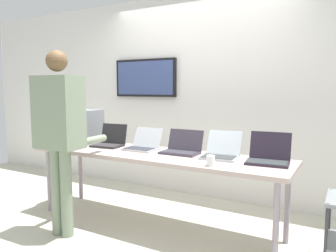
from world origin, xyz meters
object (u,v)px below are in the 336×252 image
equipment_box (82,126)px  person (60,125)px  laptop_station_2 (182,148)px  laptop_station_1 (143,145)px  laptop_station_3 (221,152)px  coffee_mug (211,161)px  laptop_station_4 (269,156)px  workbench (154,158)px  laptop_station_0 (110,141)px

equipment_box → person: size_ratio=0.25×
equipment_box → laptop_station_2: size_ratio=1.13×
laptop_station_1 → laptop_station_3: bearing=1.2°
laptop_station_3 → coffee_mug: laptop_station_3 is taller
laptop_station_2 → laptop_station_4: 0.86m
laptop_station_3 → person: (-1.32, -0.75, 0.25)m
workbench → laptop_station_4: laptop_station_4 is taller
equipment_box → laptop_station_0: 0.47m
laptop_station_4 → coffee_mug: bearing=-137.2°
laptop_station_1 → laptop_station_2: (0.46, 0.02, 0.00)m
equipment_box → laptop_station_3: equipment_box is taller
coffee_mug → workbench: bearing=160.8°
workbench → laptop_station_2: (0.25, 0.13, 0.11)m
laptop_station_4 → equipment_box: bearing=179.8°
laptop_station_1 → laptop_station_4: bearing=0.3°
laptop_station_1 → equipment_box: bearing=179.1°
equipment_box → laptop_station_3: bearing=0.1°
laptop_station_4 → person: size_ratio=0.22×
laptop_station_2 → laptop_station_4: (0.86, -0.01, 0.01)m
equipment_box → laptop_station_2: (1.35, 0.00, -0.15)m
equipment_box → laptop_station_4: bearing=-0.2°
laptop_station_3 → laptop_station_0: bearing=-178.6°
laptop_station_0 → coffee_mug: bearing=-14.2°
laptop_station_1 → person: (-0.44, -0.73, 0.26)m
workbench → laptop_station_3: bearing=10.9°
coffee_mug → person: bearing=-164.8°
laptop_station_4 → laptop_station_3: bearing=178.4°
laptop_station_1 → laptop_station_3: 0.88m
person → coffee_mug: (1.37, 0.37, -0.26)m
equipment_box → laptop_station_0: size_ratio=1.24×
coffee_mug → laptop_station_0: bearing=165.8°
equipment_box → person: (0.45, -0.75, 0.11)m
laptop_station_4 → person: bearing=-157.3°
equipment_box → laptop_station_0: (0.45, -0.03, -0.14)m
laptop_station_0 → coffee_mug: laptop_station_0 is taller
workbench → person: 0.97m
workbench → laptop_station_3: 0.69m
equipment_box → coffee_mug: equipment_box is taller
equipment_box → coffee_mug: size_ratio=4.84×
equipment_box → laptop_station_1: 0.90m
laptop_station_0 → laptop_station_1: (0.44, 0.01, -0.00)m
equipment_box → laptop_station_1: size_ratio=1.26×
laptop_station_1 → coffee_mug: 0.99m
laptop_station_3 → equipment_box: bearing=-179.9°
equipment_box → laptop_station_1: bearing=-0.9°
laptop_station_1 → laptop_station_4: laptop_station_4 is taller
laptop_station_2 → coffee_mug: (0.46, -0.38, -0.01)m
coffee_mug → equipment_box: bearing=168.3°
laptop_station_1 → laptop_station_4: size_ratio=0.90×
equipment_box → laptop_station_3: (1.77, 0.00, -0.14)m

